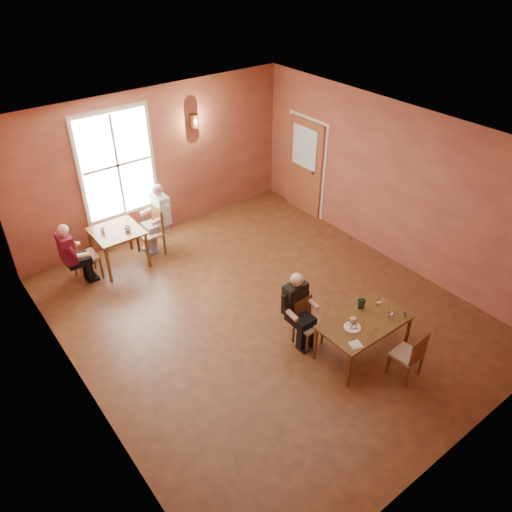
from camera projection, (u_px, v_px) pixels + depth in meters
ground at (263, 312)px, 8.45m from camera, size 6.00×7.00×0.01m
wall_back at (155, 164)px, 9.91m from camera, size 6.00×0.04×3.00m
wall_front at (467, 375)px, 5.31m from camera, size 6.00×0.04×3.00m
wall_left at (72, 316)px, 6.10m from camera, size 0.04×7.00×3.00m
wall_right at (393, 185)px, 9.12m from camera, size 0.04×7.00×3.00m
ceiling at (265, 144)px, 6.77m from camera, size 6.00×7.00×0.04m
window at (117, 165)px, 9.36m from camera, size 1.36×0.10×1.96m
door at (304, 167)px, 10.86m from camera, size 0.12×1.04×2.10m
wall_sconce at (194, 121)px, 9.91m from camera, size 0.16×0.16×0.28m
main_table at (362, 337)px, 7.50m from camera, size 1.36×0.76×0.64m
chair_diner_main at (309, 324)px, 7.63m from camera, size 0.35×0.35×0.80m
diner_main at (311, 315)px, 7.49m from camera, size 0.48×0.48×1.20m
chair_empty at (407, 354)px, 7.09m from camera, size 0.39×0.39×0.82m
plate_food at (352, 327)px, 7.19m from camera, size 0.28×0.28×0.03m
sandwich at (353, 321)px, 7.24m from camera, size 0.09×0.08×0.09m
goblet_a at (379, 301)px, 7.57m from camera, size 0.07×0.07×0.16m
goblet_c at (390, 313)px, 7.34m from camera, size 0.08×0.08×0.18m
menu_stand at (361, 304)px, 7.51m from camera, size 0.12×0.09×0.18m
knife at (373, 331)px, 7.14m from camera, size 0.17×0.02×0.00m
napkin at (356, 345)px, 6.91m from camera, size 0.20×0.20×0.01m
sunglasses at (405, 315)px, 7.43m from camera, size 0.10×0.10×0.01m
second_table at (119, 248)px, 9.42m from camera, size 0.86×0.86×0.76m
chair_diner_white at (150, 232)px, 9.69m from camera, size 0.43×0.43×0.96m
diner_white at (150, 224)px, 9.61m from camera, size 0.53×0.53×1.33m
chair_diner_maroon at (85, 256)px, 9.05m from camera, size 0.41×0.41×0.93m
diner_maroon at (82, 250)px, 8.95m from camera, size 0.49×0.49×1.21m
cup_a at (127, 228)px, 9.18m from camera, size 0.15×0.15×0.09m
cup_b at (103, 230)px, 9.13m from camera, size 0.10×0.10×0.09m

